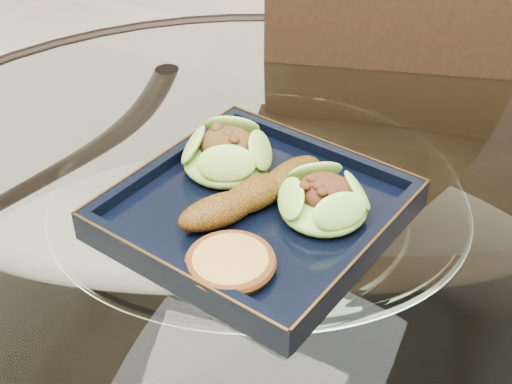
% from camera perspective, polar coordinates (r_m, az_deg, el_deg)
% --- Properties ---
extents(dining_table, '(1.13, 1.13, 0.77)m').
position_cam_1_polar(dining_table, '(0.88, 0.20, -11.17)').
color(dining_table, white).
rests_on(dining_table, ground).
extents(dining_chair, '(0.48, 0.48, 0.89)m').
position_cam_1_polar(dining_chair, '(1.15, 8.98, -4.37)').
color(dining_chair, black).
rests_on(dining_chair, ground).
extents(navy_plate, '(0.32, 0.32, 0.02)m').
position_cam_1_polar(navy_plate, '(0.76, 0.00, -1.80)').
color(navy_plate, black).
rests_on(navy_plate, dining_table).
extents(lettuce_wrap_left, '(0.11, 0.11, 0.04)m').
position_cam_1_polar(lettuce_wrap_left, '(0.80, -2.34, 2.88)').
color(lettuce_wrap_left, '#5E8D29').
rests_on(lettuce_wrap_left, navy_plate).
extents(lettuce_wrap_right, '(0.11, 0.11, 0.03)m').
position_cam_1_polar(lettuce_wrap_right, '(0.74, 5.43, -0.86)').
color(lettuce_wrap_right, '#619E2D').
rests_on(lettuce_wrap_right, navy_plate).
extents(roasted_plantain, '(0.11, 0.17, 0.03)m').
position_cam_1_polar(roasted_plantain, '(0.75, -0.05, -0.12)').
color(roasted_plantain, '#643C0A').
rests_on(roasted_plantain, navy_plate).
extents(crumb_patty, '(0.10, 0.10, 0.01)m').
position_cam_1_polar(crumb_patty, '(0.68, -2.05, -5.75)').
color(crumb_patty, '#A17735').
rests_on(crumb_patty, navy_plate).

